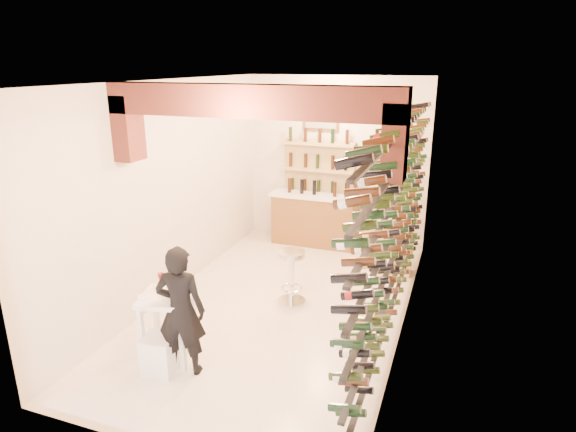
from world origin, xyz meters
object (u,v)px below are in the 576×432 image
object	(u,v)px
tasting_table	(167,307)
person	(181,311)
chrome_barstool	(292,273)
back_counter	(315,218)
wine_rack	(393,216)
crate_lower	(395,264)
white_stool	(160,354)

from	to	relation	value
tasting_table	person	world-z (taller)	person
tasting_table	chrome_barstool	size ratio (longest dim) A/B	1.26
chrome_barstool	tasting_table	bearing A→B (deg)	-115.62
back_counter	wine_rack	bearing A→B (deg)	-55.34
wine_rack	tasting_table	bearing A→B (deg)	-143.84
crate_lower	person	bearing A→B (deg)	-117.65
wine_rack	tasting_table	distance (m)	3.00
chrome_barstool	white_stool	bearing A→B (deg)	-112.08
wine_rack	white_stool	xyz separation A→B (m)	(-2.29, -1.95, -1.33)
wine_rack	crate_lower	xyz separation A→B (m)	(-0.13, 1.78, -1.40)
person	white_stool	bearing A→B (deg)	10.03
back_counter	tasting_table	size ratio (longest dim) A/B	1.66
back_counter	tasting_table	bearing A→B (deg)	-96.41
wine_rack	chrome_barstool	bearing A→B (deg)	173.30
chrome_barstool	crate_lower	size ratio (longest dim) A/B	1.64
wine_rack	crate_lower	world-z (taller)	wine_rack
chrome_barstool	person	bearing A→B (deg)	-106.68
white_stool	crate_lower	bearing A→B (deg)	59.97
wine_rack	crate_lower	size ratio (longest dim) A/B	11.54
white_stool	crate_lower	world-z (taller)	white_stool
chrome_barstool	wine_rack	bearing A→B (deg)	-6.70
back_counter	chrome_barstool	size ratio (longest dim) A/B	2.10
tasting_table	chrome_barstool	xyz separation A→B (m)	(0.89, 1.86, -0.22)
person	tasting_table	bearing A→B (deg)	-39.80
wine_rack	chrome_barstool	xyz separation A→B (m)	(-1.43, 0.17, -1.08)
white_stool	person	bearing A→B (deg)	21.56
back_counter	white_stool	world-z (taller)	back_counter
wine_rack	chrome_barstool	size ratio (longest dim) A/B	7.03
wine_rack	crate_lower	bearing A→B (deg)	94.22
tasting_table	person	size ratio (longest dim) A/B	0.66
person	chrome_barstool	distance (m)	2.13
white_stool	back_counter	bearing A→B (deg)	84.36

